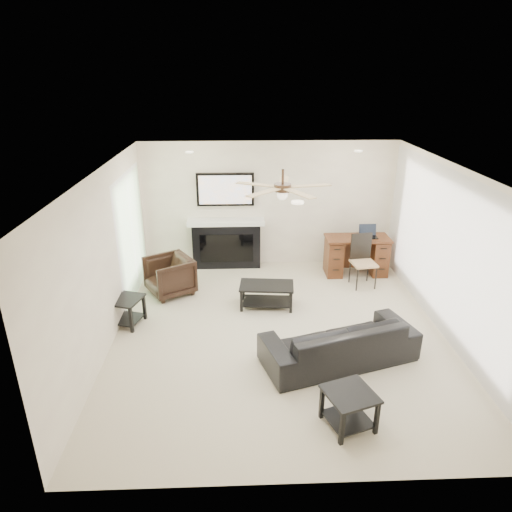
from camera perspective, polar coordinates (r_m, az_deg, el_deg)
The scene contains 10 objects.
room_shell at distance 6.47m, azimuth 4.90°, elevation 3.63°, with size 5.50×5.54×2.52m.
sofa at distance 6.44m, azimuth 10.37°, elevation -10.40°, with size 2.11×0.82×0.62m, color black.
armchair at distance 8.26m, azimuth -10.76°, elevation -2.44°, with size 0.73×0.75×0.69m, color black.
coffee_table at distance 7.75m, azimuth 1.33°, elevation -4.95°, with size 0.90×0.50×0.40m, color black.
end_table_near at distance 5.48m, azimuth 11.52°, elevation -18.25°, with size 0.52×0.52×0.45m, color black.
end_table_left at distance 7.50m, azimuth -15.97°, elevation -6.64°, with size 0.50×0.50×0.45m, color black.
fireplace_unit at distance 9.03m, azimuth -3.78°, elevation 4.26°, with size 1.52×0.34×1.91m, color black.
desk at distance 9.10m, azimuth 12.40°, elevation 0.05°, with size 1.22×0.56×0.76m, color #371B0D.
desk_chair at distance 8.57m, azimuth 13.33°, elevation -0.70°, with size 0.42×0.44×0.97m, color black.
laptop at distance 8.96m, azimuth 13.93°, elevation 2.95°, with size 0.33×0.24×0.23m, color black.
Camera 1 is at (-0.60, -6.00, 3.75)m, focal length 32.00 mm.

